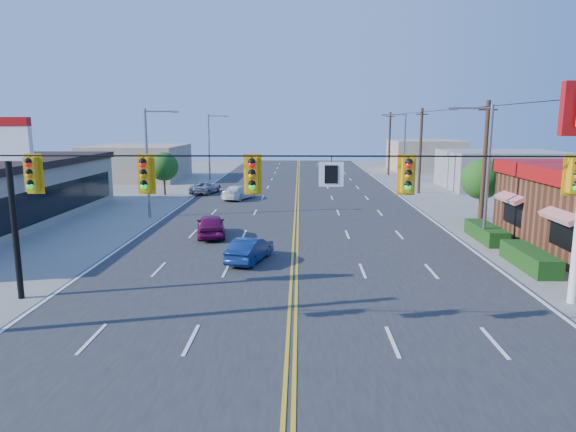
{
  "coord_description": "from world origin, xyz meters",
  "views": [
    {
      "loc": [
        0.26,
        -15.55,
        6.99
      ],
      "look_at": [
        -0.36,
        10.72,
        2.2
      ],
      "focal_mm": 32.0,
      "sensor_mm": 36.0,
      "label": 1
    }
  ],
  "objects_px": {
    "signal_span": "(288,193)",
    "car_silver": "(206,188)",
    "car_white": "(239,193)",
    "car_magenta": "(211,226)",
    "pizza_hut_sign": "(9,170)",
    "car_blue": "(250,251)"
  },
  "relations": [
    {
      "from": "signal_span",
      "to": "car_silver",
      "type": "relative_size",
      "value": 5.68
    },
    {
      "from": "car_white",
      "to": "pizza_hut_sign",
      "type": "bearing_deg",
      "value": 99.16
    },
    {
      "from": "pizza_hut_sign",
      "to": "car_blue",
      "type": "bearing_deg",
      "value": 32.71
    },
    {
      "from": "signal_span",
      "to": "car_blue",
      "type": "xyz_separation_m",
      "value": [
        -2.15,
        9.61,
        -4.27
      ]
    },
    {
      "from": "car_white",
      "to": "signal_span",
      "type": "bearing_deg",
      "value": 120.57
    },
    {
      "from": "car_white",
      "to": "car_magenta",
      "type": "bearing_deg",
      "value": 111.45
    },
    {
      "from": "signal_span",
      "to": "car_blue",
      "type": "bearing_deg",
      "value": 102.6
    },
    {
      "from": "car_magenta",
      "to": "car_white",
      "type": "distance_m",
      "value": 15.63
    },
    {
      "from": "car_white",
      "to": "car_silver",
      "type": "height_order",
      "value": "car_white"
    },
    {
      "from": "pizza_hut_sign",
      "to": "car_blue",
      "type": "distance_m",
      "value": 11.34
    },
    {
      "from": "signal_span",
      "to": "car_magenta",
      "type": "height_order",
      "value": "signal_span"
    },
    {
      "from": "pizza_hut_sign",
      "to": "car_silver",
      "type": "xyz_separation_m",
      "value": [
        1.87,
        30.82,
        -4.59
      ]
    },
    {
      "from": "car_blue",
      "to": "pizza_hut_sign",
      "type": "bearing_deg",
      "value": 48.53
    },
    {
      "from": "pizza_hut_sign",
      "to": "car_blue",
      "type": "relative_size",
      "value": 1.84
    },
    {
      "from": "pizza_hut_sign",
      "to": "car_white",
      "type": "relative_size",
      "value": 1.58
    },
    {
      "from": "signal_span",
      "to": "car_white",
      "type": "relative_size",
      "value": 5.6
    },
    {
      "from": "car_blue",
      "to": "car_white",
      "type": "relative_size",
      "value": 0.86
    },
    {
      "from": "car_blue",
      "to": "car_silver",
      "type": "bearing_deg",
      "value": -58.95
    },
    {
      "from": "car_magenta",
      "to": "car_silver",
      "type": "xyz_separation_m",
      "value": [
        -3.9,
        19.48,
        -0.11
      ]
    },
    {
      "from": "signal_span",
      "to": "car_silver",
      "type": "distance_m",
      "value": 36.23
    },
    {
      "from": "signal_span",
      "to": "car_magenta",
      "type": "bearing_deg",
      "value": 108.44
    },
    {
      "from": "pizza_hut_sign",
      "to": "signal_span",
      "type": "bearing_deg",
      "value": -20.19
    }
  ]
}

